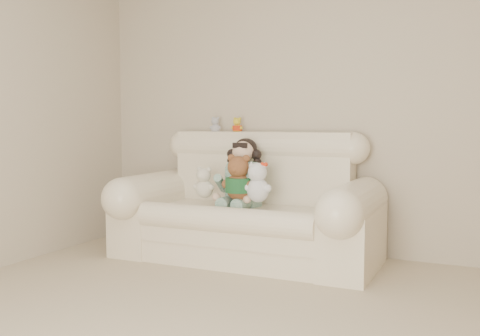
% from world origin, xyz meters
% --- Properties ---
extents(wall_back, '(4.50, 0.00, 4.50)m').
position_xyz_m(wall_back, '(0.00, 2.50, 1.30)').
color(wall_back, beige).
rests_on(wall_back, ground).
extents(sofa, '(2.10, 0.95, 1.03)m').
position_xyz_m(sofa, '(-0.66, 2.00, 0.52)').
color(sofa, '#FFE7CD').
rests_on(sofa, floor).
extents(seated_child, '(0.39, 0.46, 0.57)m').
position_xyz_m(seated_child, '(-0.71, 2.08, 0.70)').
color(seated_child, '#277456').
rests_on(seated_child, sofa).
extents(brown_teddy, '(0.27, 0.21, 0.42)m').
position_xyz_m(brown_teddy, '(-0.65, 1.86, 0.71)').
color(brown_teddy, brown).
rests_on(brown_teddy, sofa).
extents(white_cat, '(0.28, 0.24, 0.37)m').
position_xyz_m(white_cat, '(-0.49, 1.85, 0.68)').
color(white_cat, white).
rests_on(white_cat, sofa).
extents(cream_teddy, '(0.21, 0.17, 0.29)m').
position_xyz_m(cream_teddy, '(-0.97, 1.88, 0.65)').
color(cream_teddy, white).
rests_on(cream_teddy, sofa).
extents(yellow_mini_bear, '(0.13, 0.11, 0.17)m').
position_xyz_m(yellow_mini_bear, '(-0.90, 2.36, 1.09)').
color(yellow_mini_bear, gold).
rests_on(yellow_mini_bear, sofa).
extents(grey_mini_plush, '(0.12, 0.10, 0.17)m').
position_xyz_m(grey_mini_plush, '(-1.12, 2.37, 1.10)').
color(grey_mini_plush, silver).
rests_on(grey_mini_plush, sofa).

